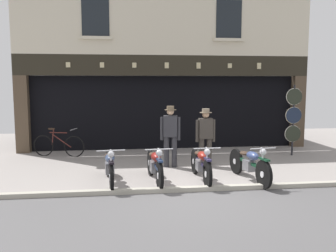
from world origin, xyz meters
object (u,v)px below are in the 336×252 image
object	(u,v)px
motorcycle_left	(110,166)
advert_board_far	(96,97)
motorcycle_center_right	(249,163)
leaning_bicycle	(58,145)
motorcycle_center	(201,163)
tyre_sign_pole	(293,116)
motorcycle_center_left	(155,165)
shopkeeper_center	(205,134)
salesman_left	(170,133)
advert_board_near	(124,99)

from	to	relation	value
motorcycle_left	advert_board_far	xyz separation A→B (m)	(-0.60, 4.47, 1.44)
motorcycle_center_right	leaning_bicycle	size ratio (longest dim) A/B	1.22
motorcycle_center	tyre_sign_pole	bearing A→B (deg)	-144.30
motorcycle_center_right	tyre_sign_pole	world-z (taller)	tyre_sign_pole
tyre_sign_pole	motorcycle_center_left	bearing A→B (deg)	-150.66
motorcycle_center_left	shopkeeper_center	bearing A→B (deg)	-139.90
motorcycle_left	motorcycle_center_right	bearing A→B (deg)	171.78
salesman_left	shopkeeper_center	size ratio (longest dim) A/B	1.05
shopkeeper_center	motorcycle_center_right	bearing A→B (deg)	111.83
motorcycle_center_left	motorcycle_center_right	xyz separation A→B (m)	(2.27, -0.15, -0.00)
shopkeeper_center	advert_board_near	bearing A→B (deg)	-53.29
motorcycle_center_left	salesman_left	size ratio (longest dim) A/B	1.16
shopkeeper_center	tyre_sign_pole	distance (m)	3.38
motorcycle_center_left	tyre_sign_pole	distance (m)	5.51
motorcycle_center_left	tyre_sign_pole	bearing A→B (deg)	-154.85
motorcycle_center_left	motorcycle_center	distance (m)	1.12
motorcycle_center_left	leaning_bicycle	bearing A→B (deg)	-55.24
motorcycle_left	leaning_bicycle	xyz separation A→B (m)	(-1.75, 3.44, -0.05)
motorcycle_center_left	tyre_sign_pole	world-z (taller)	tyre_sign_pole
salesman_left	shopkeeper_center	bearing A→B (deg)	-168.55
shopkeeper_center	leaning_bicycle	xyz separation A→B (m)	(-4.38, 1.93, -0.53)
shopkeeper_center	tyre_sign_pole	xyz separation A→B (m)	(3.16, 1.13, 0.39)
motorcycle_center	leaning_bicycle	world-z (taller)	motorcycle_center
motorcycle_center	tyre_sign_pole	size ratio (longest dim) A/B	0.88
motorcycle_center_right	motorcycle_left	bearing A→B (deg)	-10.82
advert_board_near	advert_board_far	bearing A→B (deg)	179.99
tyre_sign_pole	motorcycle_left	bearing A→B (deg)	-155.60
motorcycle_left	advert_board_far	bearing A→B (deg)	-87.36
salesman_left	advert_board_far	xyz separation A→B (m)	(-2.24, 2.98, 0.91)
shopkeeper_center	motorcycle_center_left	bearing A→B (deg)	43.80
motorcycle_center	tyre_sign_pole	xyz separation A→B (m)	(3.62, 2.65, 0.87)
shopkeeper_center	advert_board_near	size ratio (longest dim) A/B	1.68
motorcycle_center	motorcycle_left	bearing A→B (deg)	-0.79
salesman_left	motorcycle_center_left	bearing A→B (deg)	79.71
motorcycle_center	leaning_bicycle	distance (m)	5.23
motorcycle_center_right	salesman_left	size ratio (longest dim) A/B	1.19
advert_board_far	motorcycle_center_left	bearing A→B (deg)	-69.77
motorcycle_center_left	motorcycle_center_right	bearing A→B (deg)	171.98
shopkeeper_center	advert_board_far	size ratio (longest dim) A/B	1.50
motorcycle_center_left	tyre_sign_pole	xyz separation A→B (m)	(4.74, 2.67, 0.86)
motorcycle_center_left	advert_board_far	xyz separation A→B (m)	(-1.66, 4.51, 1.43)
shopkeeper_center	advert_board_near	xyz separation A→B (m)	(-2.25, 2.96, 0.89)
motorcycle_center_left	leaning_bicycle	distance (m)	4.46
tyre_sign_pole	shopkeeper_center	bearing A→B (deg)	-160.42
shopkeeper_center	salesman_left	bearing A→B (deg)	0.54
advert_board_far	shopkeeper_center	bearing A→B (deg)	-42.47
advert_board_near	leaning_bicycle	distance (m)	2.77
motorcycle_center_left	salesman_left	distance (m)	1.71
leaning_bicycle	motorcycle_center_left	bearing A→B (deg)	55.72
salesman_left	leaning_bicycle	bearing A→B (deg)	-19.53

